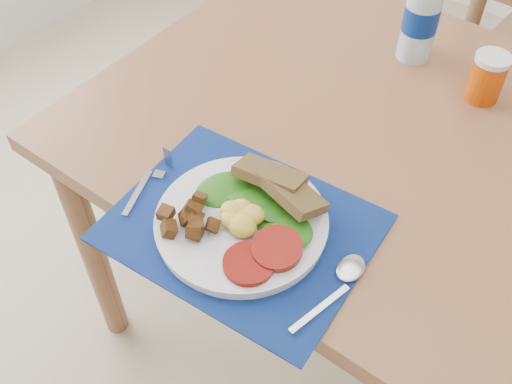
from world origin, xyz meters
TOP-DOWN VIEW (x-y plane):
  - table at (0.00, 0.20)m, footprint 1.40×0.90m
  - placemat at (-0.20, -0.16)m, footprint 0.44×0.36m
  - breakfast_plate at (-0.21, -0.16)m, footprint 0.28×0.28m
  - fork at (-0.39, -0.17)m, footprint 0.05×0.15m
  - spoon at (-0.01, -0.15)m, footprint 0.04×0.18m
  - water_bottle at (-0.19, 0.45)m, footprint 0.07×0.07m
  - juice_glass at (-0.02, 0.40)m, footprint 0.07×0.07m

SIDE VIEW (x-z plane):
  - table at x=0.00m, z-range 0.29..1.04m
  - placemat at x=-0.20m, z-range 0.75..0.75m
  - fork at x=-0.39m, z-range 0.75..0.76m
  - spoon at x=-0.01m, z-range 0.75..0.76m
  - breakfast_plate at x=-0.21m, z-range 0.74..0.81m
  - juice_glass at x=-0.02m, z-range 0.75..0.84m
  - water_bottle at x=-0.19m, z-range 0.73..0.99m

